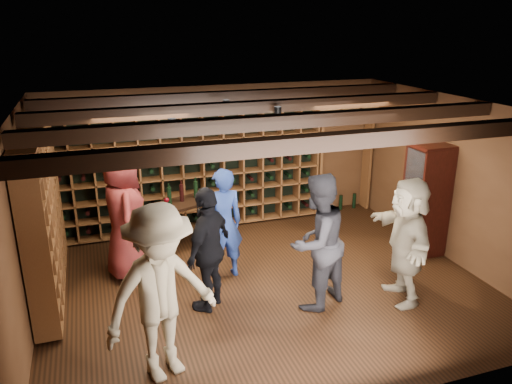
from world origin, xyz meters
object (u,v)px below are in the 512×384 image
object	(u,v)px
man_grey_suit	(317,242)
guest_red_floral	(124,214)
man_blue_shirt	(223,224)
guest_khaki	(161,294)
guest_woman_black	(209,249)
display_cabinet	(425,202)
tasting_table	(186,206)
guest_beige	(406,240)

from	to	relation	value
man_grey_suit	guest_red_floral	xyz separation A→B (m)	(-2.23, 1.61, 0.05)
man_blue_shirt	guest_khaki	distance (m)	2.20
guest_khaki	guest_woman_black	bearing A→B (deg)	35.20
man_grey_suit	guest_khaki	distance (m)	2.19
display_cabinet	man_blue_shirt	world-z (taller)	display_cabinet
display_cabinet	tasting_table	bearing A→B (deg)	158.47
display_cabinet	man_blue_shirt	size ratio (longest dim) A/B	1.07
display_cabinet	guest_woman_black	bearing A→B (deg)	-172.27
tasting_table	display_cabinet	bearing A→B (deg)	-41.76
man_grey_suit	tasting_table	distance (m)	2.59
man_blue_shirt	man_grey_suit	xyz separation A→B (m)	(0.92, -1.14, 0.08)
display_cabinet	guest_red_floral	size ratio (longest dim) A/B	0.92
display_cabinet	guest_red_floral	bearing A→B (deg)	170.79
guest_red_floral	guest_beige	size ratio (longest dim) A/B	1.12
man_blue_shirt	tasting_table	size ratio (longest dim) A/B	1.38
man_blue_shirt	guest_woman_black	distance (m)	0.83
guest_woman_black	display_cabinet	bearing A→B (deg)	139.68
display_cabinet	guest_woman_black	world-z (taller)	display_cabinet
guest_woman_black	guest_beige	bearing A→B (deg)	117.71
guest_khaki	guest_beige	world-z (taller)	guest_khaki
man_blue_shirt	man_grey_suit	size ratio (longest dim) A/B	0.91
man_blue_shirt	guest_red_floral	distance (m)	1.40
guest_khaki	guest_beige	xyz separation A→B (m)	(3.23, 0.51, -0.11)
display_cabinet	guest_khaki	xyz separation A→B (m)	(-4.34, -1.62, 0.10)
guest_woman_black	guest_beige	xyz separation A→B (m)	(2.47, -0.63, 0.03)
guest_red_floral	guest_beige	distance (m)	3.86
display_cabinet	man_blue_shirt	xyz separation A→B (m)	(-3.20, 0.25, -0.04)
man_grey_suit	guest_beige	distance (m)	1.19
guest_khaki	guest_beige	bearing A→B (deg)	-12.00
display_cabinet	tasting_table	distance (m)	3.78
guest_khaki	tasting_table	bearing A→B (deg)	53.62
man_grey_suit	guest_woman_black	bearing A→B (deg)	-41.37
display_cabinet	guest_khaki	world-z (taller)	guest_khaki
display_cabinet	man_grey_suit	size ratio (longest dim) A/B	0.98
guest_khaki	guest_beige	size ratio (longest dim) A/B	1.12
man_grey_suit	guest_khaki	world-z (taller)	guest_khaki
man_grey_suit	guest_beige	world-z (taller)	man_grey_suit
guest_red_floral	tasting_table	bearing A→B (deg)	-59.21
guest_woman_black	guest_khaki	bearing A→B (deg)	8.08
guest_woman_black	guest_beige	size ratio (longest dim) A/B	0.97
guest_khaki	tasting_table	xyz separation A→B (m)	(0.83, 3.01, -0.24)
man_grey_suit	guest_khaki	size ratio (longest dim) A/B	0.94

